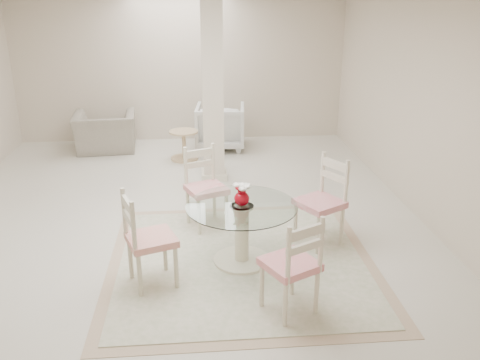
{
  "coord_description": "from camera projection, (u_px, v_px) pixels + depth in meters",
  "views": [
    {
      "loc": [
        0.26,
        -5.95,
        2.7
      ],
      "look_at": [
        0.69,
        -1.08,
        0.85
      ],
      "focal_mm": 38.0,
      "sensor_mm": 36.0,
      "label": 1
    }
  ],
  "objects": [
    {
      "name": "ground",
      "position": [
        179.0,
        214.0,
        6.48
      ],
      "size": [
        7.0,
        7.0,
        0.0
      ],
      "primitive_type": "plane",
      "color": "beige",
      "rests_on": "ground"
    },
    {
      "name": "room_shell",
      "position": [
        172.0,
        67.0,
        5.83
      ],
      "size": [
        6.02,
        7.02,
        2.71
      ],
      "color": "beige",
      "rests_on": "ground"
    },
    {
      "name": "column",
      "position": [
        213.0,
        89.0,
        7.26
      ],
      "size": [
        0.3,
        0.3,
        2.7
      ],
      "primitive_type": "cube",
      "color": "beige",
      "rests_on": "ground"
    },
    {
      "name": "area_rug",
      "position": [
        242.0,
        261.0,
        5.34
      ],
      "size": [
        2.77,
        2.77,
        0.02
      ],
      "color": "tan",
      "rests_on": "ground"
    },
    {
      "name": "dining_table",
      "position": [
        242.0,
        234.0,
        5.23
      ],
      "size": [
        1.13,
        1.13,
        0.65
      ],
      "rotation": [
        0.0,
        0.0,
        0.36
      ],
      "color": "beige",
      "rests_on": "ground"
    },
    {
      "name": "red_vase",
      "position": [
        242.0,
        194.0,
        5.07
      ],
      "size": [
        0.18,
        0.17,
        0.24
      ],
      "color": "#A00412",
      "rests_on": "dining_table"
    },
    {
      "name": "dining_chair_east",
      "position": [
        325.0,
        195.0,
        5.56
      ],
      "size": [
        0.61,
        0.61,
        1.1
      ],
      "rotation": [
        0.0,
        0.0,
        -1.04
      ],
      "color": "beige",
      "rests_on": "ground"
    },
    {
      "name": "dining_chair_north",
      "position": [
        204.0,
        181.0,
        6.0
      ],
      "size": [
        0.56,
        0.56,
        1.07
      ],
      "rotation": [
        0.0,
        0.0,
        0.38
      ],
      "color": "beige",
      "rests_on": "ground"
    },
    {
      "name": "dining_chair_west",
      "position": [
        143.0,
        233.0,
        4.73
      ],
      "size": [
        0.55,
        0.55,
        1.07
      ],
      "rotation": [
        0.0,
        0.0,
        1.92
      ],
      "color": "beige",
      "rests_on": "ground"
    },
    {
      "name": "dining_chair_south",
      "position": [
        295.0,
        259.0,
        4.29
      ],
      "size": [
        0.57,
        0.57,
        1.05
      ],
      "rotation": [
        0.0,
        0.0,
        3.62
      ],
      "color": "beige",
      "rests_on": "ground"
    },
    {
      "name": "recliner_taupe",
      "position": [
        105.0,
        132.0,
        8.91
      ],
      "size": [
        1.11,
        0.99,
        0.68
      ],
      "primitive_type": "imported",
      "rotation": [
        0.0,
        0.0,
        3.22
      ],
      "color": "#9E9482",
      "rests_on": "ground"
    },
    {
      "name": "armchair_white",
      "position": [
        220.0,
        126.0,
        9.06
      ],
      "size": [
        0.92,
        0.94,
        0.79
      ],
      "primitive_type": "imported",
      "rotation": [
        0.0,
        0.0,
        3.05
      ],
      "color": "silver",
      "rests_on": "ground"
    },
    {
      "name": "side_table",
      "position": [
        184.0,
        146.0,
        8.48
      ],
      "size": [
        0.48,
        0.48,
        0.49
      ],
      "color": "#D2B181",
      "rests_on": "ground"
    }
  ]
}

